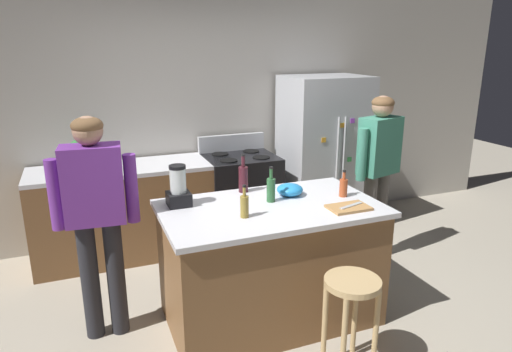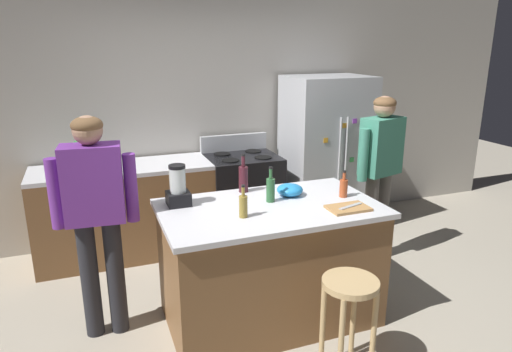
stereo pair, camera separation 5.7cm
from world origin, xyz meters
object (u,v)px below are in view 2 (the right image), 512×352
Objects in this scene: blender_appliance at (178,188)px; bottle_cooking_sauce at (344,187)px; bottle_wine at (243,178)px; cutting_board at (348,208)px; person_by_sink_right at (380,163)px; potted_plant at (82,152)px; bottle_olive_oil at (271,189)px; chef_knife at (351,206)px; mixing_bowl at (290,190)px; kitchen_island at (270,263)px; bottle_vinegar at (243,205)px; stove_range at (242,197)px; bar_stool at (349,302)px; refrigerator at (326,154)px; person_by_island_left at (95,207)px.

bottle_cooking_sauce is (1.25, -0.28, -0.05)m from blender_appliance.
cutting_board is (0.58, -0.66, -0.11)m from bottle_wine.
person_by_sink_right reaches higher than potted_plant.
chef_knife is at bearing -36.39° from bottle_olive_oil.
bottle_wine is at bearing 150.09° from bottle_cooking_sauce.
potted_plant is at bearing 159.78° from person_by_sink_right.
mixing_bowl is at bearing -6.31° from blender_appliance.
kitchen_island is at bearing -144.54° from mixing_bowl.
bottle_olive_oil is (0.30, 0.23, 0.02)m from bottle_vinegar.
stove_range is 5.09× the size of chef_knife.
person_by_sink_right reaches higher than stove_range.
blender_appliance is at bearing 129.30° from bar_stool.
bottle_wine is at bearing -108.45° from stove_range.
chef_knife is (0.49, -0.36, -0.08)m from bottle_olive_oil.
bottle_wine is 0.39m from mixing_bowl.
cutting_board is (1.14, -0.53, -0.12)m from blender_appliance.
cutting_board is (-0.80, -1.77, 0.07)m from refrigerator.
refrigerator reaches higher than bar_stool.
bottle_olive_oil is 0.32m from bottle_wine.
stove_range is 3.73× the size of potted_plant.
bottle_cooking_sauce is at bearing 8.43° from bottle_vinegar.
bar_stool is 3.17× the size of bottle_cooking_sauce.
bottle_wine reaches higher than bar_stool.
bottle_olive_oil is at bearing 142.46° from cutting_board.
bottle_vinegar is 0.86× the size of bottle_olive_oil.
person_by_sink_right is at bearing 23.56° from bottle_vinegar.
bottle_olive_oil is at bearing -158.35° from mixing_bowl.
person_by_sink_right is 7.58× the size of bottle_cooking_sauce.
refrigerator reaches higher than bottle_vinegar.
bottle_olive_oil is 0.22m from mixing_bowl.
refrigerator is at bearing 49.06° from kitchen_island.
bottle_wine reaches higher than bottle_cooking_sauce.
bottle_vinegar is (0.37, -0.41, -0.04)m from blender_appliance.
person_by_sink_right is at bearing -41.68° from stove_range.
person_by_sink_right reaches higher than bottle_cooking_sauce.
person_by_island_left is 2.61m from person_by_sink_right.
cutting_board is 1.36× the size of chef_knife.
blender_appliance reaches higher than bar_stool.
blender_appliance is 0.70m from bottle_olive_oil.
bottle_vinegar reaches higher than bar_stool.
person_by_sink_right is at bearing 7.10° from person_by_island_left.
bottle_olive_oil is at bearing -47.83° from potted_plant.
bottle_olive_oil is 1.28× the size of bottle_cooking_sauce.
person_by_island_left reaches higher than kitchen_island.
refrigerator is 2.30m from blender_appliance.
blender_appliance is 1.41× the size of chef_knife.
cutting_board is 0.02m from chef_knife.
refrigerator reaches higher than cutting_board.
mixing_bowl is (0.31, -0.22, -0.07)m from bottle_wine.
stove_range is 1.52m from person_by_sink_right.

